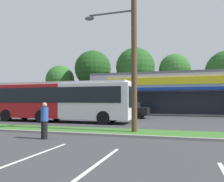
{
  "coord_description": "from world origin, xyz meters",
  "views": [
    {
      "loc": [
        5.19,
        1.61,
        1.78
      ],
      "look_at": [
        0.18,
        18.1,
        2.45
      ],
      "focal_mm": 37.91,
      "sensor_mm": 36.0,
      "label": 1
    }
  ],
  "objects_px": {
    "city_bus": "(59,100)",
    "car_0": "(128,110)",
    "pedestrian_near_bench": "(44,121)",
    "utility_pole": "(131,42)"
  },
  "relations": [
    {
      "from": "pedestrian_near_bench",
      "to": "city_bus",
      "type": "bearing_deg",
      "value": 152.46
    },
    {
      "from": "city_bus",
      "to": "pedestrian_near_bench",
      "type": "bearing_deg",
      "value": -63.92
    },
    {
      "from": "city_bus",
      "to": "car_0",
      "type": "bearing_deg",
      "value": 52.22
    },
    {
      "from": "utility_pole",
      "to": "car_0",
      "type": "bearing_deg",
      "value": 104.06
    },
    {
      "from": "city_bus",
      "to": "car_0",
      "type": "xyz_separation_m",
      "value": [
        4.51,
        5.63,
        -0.97
      ]
    },
    {
      "from": "utility_pole",
      "to": "car_0",
      "type": "relative_size",
      "value": 2.16
    },
    {
      "from": "car_0",
      "to": "pedestrian_near_bench",
      "type": "height_order",
      "value": "pedestrian_near_bench"
    },
    {
      "from": "utility_pole",
      "to": "car_0",
      "type": "height_order",
      "value": "utility_pole"
    },
    {
      "from": "pedestrian_near_bench",
      "to": "car_0",
      "type": "bearing_deg",
      "value": 124.05
    },
    {
      "from": "car_0",
      "to": "pedestrian_near_bench",
      "type": "relative_size",
      "value": 2.53
    }
  ]
}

